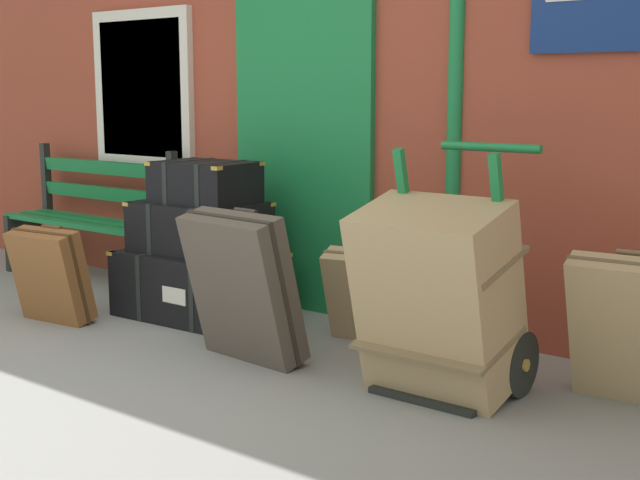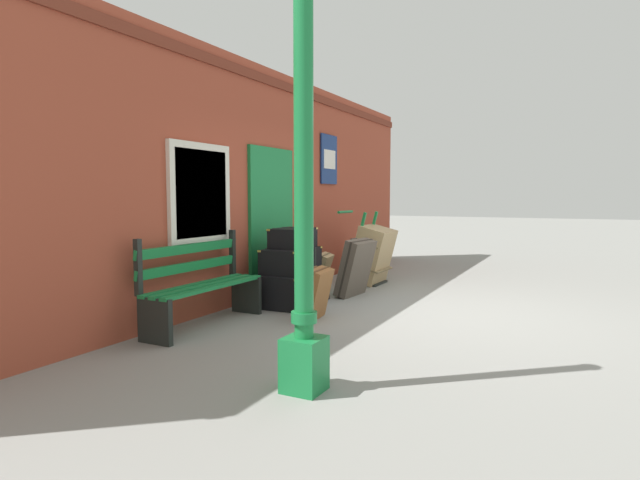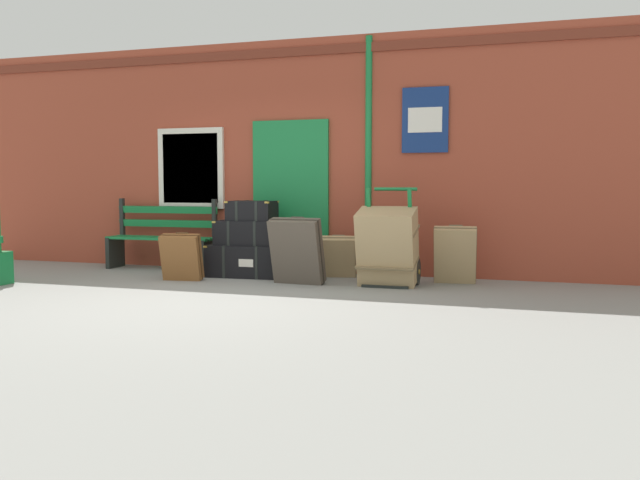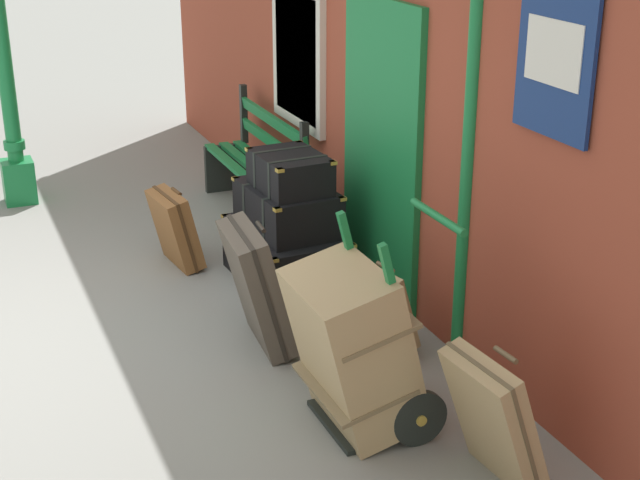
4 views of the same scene
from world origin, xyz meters
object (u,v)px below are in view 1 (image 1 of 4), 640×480
Objects in this scene: suitcase_beige at (368,295)px; suitcase_caramel at (243,287)px; porters_trolley at (455,333)px; large_brown_trunk at (438,298)px; steamer_trunk_base at (200,284)px; suitcase_oxblood at (627,331)px; suitcase_umber at (51,275)px; steamer_trunk_middle at (200,227)px; platform_bench at (92,222)px; steamer_trunk_top at (205,182)px.

suitcase_caramel reaches higher than suitcase_beige.
porters_trolley is at bearing 17.57° from suitcase_caramel.
suitcase_beige is 0.79m from suitcase_caramel.
steamer_trunk_base is at bearing 169.46° from large_brown_trunk.
steamer_trunk_base is 1.20m from suitcase_beige.
porters_trolley reaches higher than suitcase_caramel.
suitcase_beige is (1.19, 0.18, 0.07)m from steamer_trunk_base.
suitcase_oxblood is (0.75, 0.42, -0.12)m from large_brown_trunk.
suitcase_umber is (-1.81, -0.85, 0.02)m from suitcase_beige.
steamer_trunk_middle is 2.00m from porters_trolley.
steamer_trunk_middle reaches higher than suitcase_beige.
porters_trolley is 1.62× the size of suitcase_oxblood.
platform_bench is at bearing 130.94° from suitcase_umber.
platform_bench is at bearing 169.06° from large_brown_trunk.
steamer_trunk_top is at bearing -179.30° from suitcase_oxblood.
steamer_trunk_base is 1.97m from porters_trolley.
suitcase_umber is at bearing -169.34° from porters_trolley.
porters_trolley is 1.15m from suitcase_caramel.
steamer_trunk_top is 1.09m from suitcase_caramel.
large_brown_trunk is at bearing -11.36° from steamer_trunk_top.
platform_bench is 1.50m from steamer_trunk_middle.
suitcase_oxblood is at bearing -4.83° from suitcase_beige.
steamer_trunk_base is 1.43× the size of suitcase_oxblood.
large_brown_trunk is at bearing -90.00° from porters_trolley.
suitcase_beige is at bearing -2.54° from platform_bench.
porters_trolley reaches higher than platform_bench.
suitcase_oxblood is 0.88× the size of suitcase_caramel.
steamer_trunk_middle is 1.05m from suitcase_caramel.
suitcase_caramel is (0.87, -0.53, 0.20)m from steamer_trunk_base.
steamer_trunk_top is 1.03× the size of suitcase_umber.
suitcase_caramel is (-1.09, -0.34, 0.14)m from porters_trolley.
steamer_trunk_top reaches higher than suitcase_caramel.
large_brown_trunk is at bearing -151.08° from suitcase_oxblood.
steamer_trunk_top is 0.76× the size of suitcase_caramel.
suitcase_beige is at bearing 154.57° from porters_trolley.
suitcase_caramel is (2.34, -0.83, -0.04)m from platform_bench.
large_brown_trunk reaches higher than suitcase_caramel.
suitcase_beige is (-0.77, 0.37, 0.01)m from porters_trolley.
porters_trolley reaches higher than large_brown_trunk.
suitcase_caramel is at bearing -31.97° from steamer_trunk_middle.
steamer_trunk_middle is at bearing -177.75° from steamer_trunk_top.
platform_bench is at bearing 176.62° from suitcase_oxblood.
suitcase_beige is 0.77× the size of suitcase_oxblood.
suitcase_oxblood is 3.42m from suitcase_umber.
suitcase_caramel is at bearing -33.78° from steamer_trunk_top.
suitcase_oxblood is (0.75, 0.24, 0.09)m from porters_trolley.
porters_trolley is at bearing 90.00° from large_brown_trunk.
steamer_trunk_top reaches higher than steamer_trunk_middle.
platform_bench is 3.47m from porters_trolley.
suitcase_caramel is at bearing -171.30° from large_brown_trunk.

